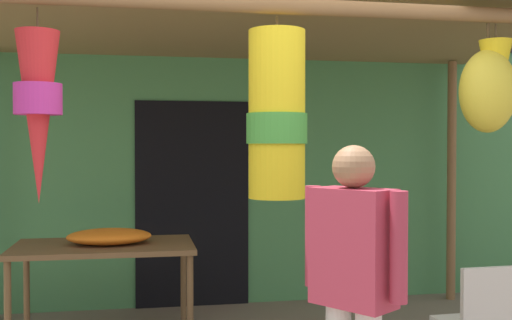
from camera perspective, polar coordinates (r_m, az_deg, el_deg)
shop_facade at (r=6.21m, az=-3.26°, el=6.84°), size 11.45×0.29×4.33m
market_stall_canopy at (r=4.71m, az=1.35°, el=10.96°), size 4.90×2.60×2.65m
display_table at (r=5.01m, az=-13.89°, el=-8.44°), size 1.39×0.83×0.80m
flower_heap_on_table at (r=4.98m, az=-13.28°, el=-6.90°), size 0.65×0.46×0.12m
folding_chair at (r=4.15m, az=20.15°, el=-13.60°), size 0.42×0.42×0.84m
vendor_in_orange at (r=3.13m, az=8.99°, el=-10.58°), size 0.41×0.50×1.57m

